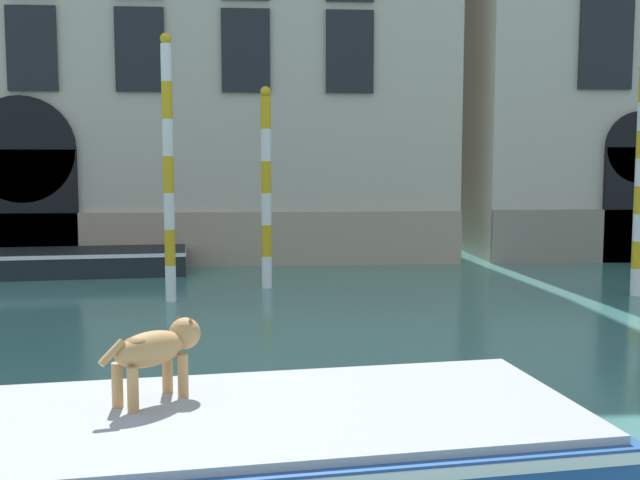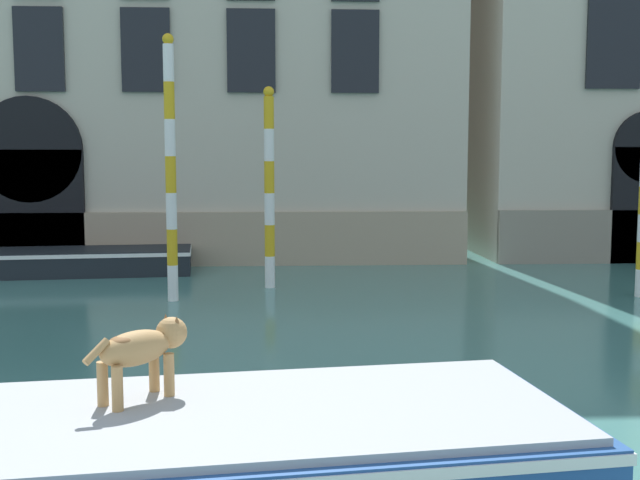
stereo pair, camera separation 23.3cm
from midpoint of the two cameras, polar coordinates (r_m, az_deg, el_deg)
name	(u,v)px [view 2 (the right image)]	position (r m, az deg, el deg)	size (l,w,h in m)	color
boat_foreground	(149,447)	(5.84, -11.74, -15.18)	(6.67, 3.02, 0.53)	#234C8C
dog_on_deck	(143,348)	(6.02, -12.25, -8.03)	(0.70, 0.74, 0.62)	tan
boat_moored_near_palazzo	(62,261)	(16.94, -18.72, -1.54)	(5.63, 2.19, 0.53)	black
mooring_pole_0	(269,187)	(14.20, -3.41, 4.03)	(0.20, 0.20, 3.80)	white
mooring_pole_1	(171,168)	(13.00, -10.81, 5.38)	(0.19, 0.19, 4.53)	white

